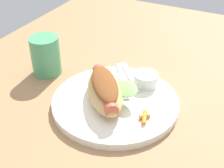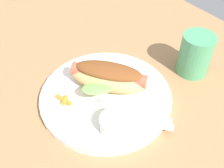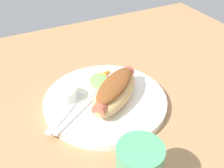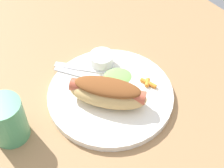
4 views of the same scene
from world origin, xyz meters
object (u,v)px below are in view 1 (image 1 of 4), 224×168
at_px(fork, 122,80).
at_px(sauce_ramekin, 146,79).
at_px(drinking_cup, 46,55).
at_px(carrot_garnish, 144,117).
at_px(plate, 115,102).
at_px(hot_dog, 105,90).
at_px(knife, 129,76).

bearing_deg(fork, sauce_ramekin, 64.60).
bearing_deg(drinking_cup, fork, -81.46).
bearing_deg(fork, carrot_garnish, 10.30).
relative_size(plate, sauce_ramekin, 4.96).
xyz_separation_m(hot_dog, knife, (0.11, -0.01, -0.03)).
distance_m(sauce_ramekin, drinking_cup, 0.25).
height_order(plate, sauce_ramekin, sauce_ramekin).
bearing_deg(sauce_ramekin, knife, 74.22).
relative_size(plate, hot_dog, 1.60).
height_order(hot_dog, carrot_garnish, hot_dog).
distance_m(plate, carrot_garnish, 0.09).
xyz_separation_m(plate, drinking_cup, (0.04, 0.21, 0.04)).
xyz_separation_m(knife, drinking_cup, (-0.05, 0.20, 0.03)).
bearing_deg(drinking_cup, knife, -76.25).
height_order(plate, drinking_cup, drinking_cup).
xyz_separation_m(sauce_ramekin, drinking_cup, (-0.04, 0.25, 0.02)).
xyz_separation_m(plate, hot_dog, (-0.01, 0.02, 0.04)).
relative_size(hot_dog, carrot_garnish, 4.34).
height_order(knife, carrot_garnish, carrot_garnish).
xyz_separation_m(fork, drinking_cup, (-0.03, 0.19, 0.03)).
height_order(hot_dog, fork, hot_dog).
xyz_separation_m(plate, knife, (0.09, 0.01, 0.01)).
bearing_deg(carrot_garnish, knife, 35.61).
height_order(plate, carrot_garnish, carrot_garnish).
bearing_deg(fork, drinking_cup, -114.19).
relative_size(hot_dog, drinking_cup, 1.78).
relative_size(hot_dog, sauce_ramekin, 3.10).
relative_size(plate, drinking_cup, 2.84).
bearing_deg(fork, knife, 125.17).
distance_m(plate, knife, 0.10).
height_order(sauce_ramekin, knife, sauce_ramekin).
bearing_deg(plate, hot_dog, 128.83).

